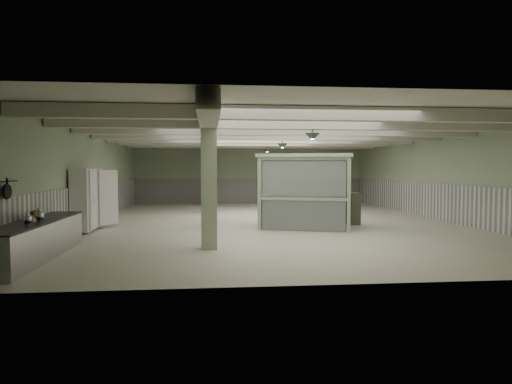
{
  "coord_description": "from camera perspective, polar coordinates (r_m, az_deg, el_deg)",
  "views": [
    {
      "loc": [
        -2.48,
        -18.09,
        2.14
      ],
      "look_at": [
        -0.85,
        -2.1,
        1.3
      ],
      "focal_mm": 32.0,
      "sensor_mm": 36.0,
      "label": 1
    }
  ],
  "objects": [
    {
      "name": "column_d",
      "position": [
        26.09,
        -5.85,
        2.23
      ],
      "size": [
        0.42,
        0.42,
        3.6
      ],
      "primitive_type": "cube",
      "color": "#ACC09B",
      "rests_on": "floor"
    },
    {
      "name": "skillet_near",
      "position": [
        11.3,
        -28.72,
        0.03
      ],
      "size": [
        0.04,
        0.34,
        0.34
      ],
      "primitive_type": "cylinder",
      "rotation": [
        0.0,
        1.57,
        0.0
      ],
      "color": "black",
      "rests_on": "hook_rail"
    },
    {
      "name": "column_c",
      "position": [
        22.09,
        -5.86,
        2.1
      ],
      "size": [
        0.42,
        0.42,
        3.6
      ],
      "primitive_type": "cube",
      "color": "#ACC09B",
      "rests_on": "floor"
    },
    {
      "name": "pitcher_near",
      "position": [
        11.22,
        -26.66,
        -2.98
      ],
      "size": [
        0.21,
        0.23,
        0.27
      ],
      "primitive_type": null,
      "rotation": [
        0.0,
        0.0,
        0.11
      ],
      "color": "#ABAAAF",
      "rests_on": "prep_counter"
    },
    {
      "name": "filing_cabinet",
      "position": [
        17.76,
        12.04,
        -2.03
      ],
      "size": [
        0.45,
        0.6,
        1.21
      ],
      "primitive_type": "cube",
      "rotation": [
        0.0,
        0.0,
        0.1
      ],
      "color": "#565648",
      "rests_on": "floor"
    },
    {
      "name": "skillet_far",
      "position": [
        11.35,
        -28.59,
        0.05
      ],
      "size": [
        0.04,
        0.3,
        0.3
      ],
      "primitive_type": "cylinder",
      "rotation": [
        0.0,
        1.57,
        0.0
      ],
      "color": "black",
      "rests_on": "hook_rail"
    },
    {
      "name": "pendant_front",
      "position": [
        13.45,
        7.06,
        6.85
      ],
      "size": [
        0.44,
        0.44,
        0.22
      ],
      "primitive_type": "cone",
      "rotation": [
        3.14,
        0.0,
        0.0
      ],
      "color": "#344332",
      "rests_on": "ceiling"
    },
    {
      "name": "beam_g",
      "position": [
        25.74,
        -0.27,
        5.85
      ],
      "size": [
        13.9,
        0.35,
        0.32
      ],
      "primitive_type": "cube",
      "color": "beige",
      "rests_on": "ceiling"
    },
    {
      "name": "ceiling",
      "position": [
        18.31,
        2.01,
        7.56
      ],
      "size": [
        14.0,
        20.0,
        0.02
      ],
      "primitive_type": "cube",
      "color": "white",
      "rests_on": "wall_back"
    },
    {
      "name": "wainscot_right",
      "position": [
        20.46,
        21.74,
        -1.12
      ],
      "size": [
        0.05,
        19.9,
        1.5
      ],
      "primitive_type": "cube",
      "color": "white",
      "rests_on": "floor"
    },
    {
      "name": "wainscot_left",
      "position": [
        18.69,
        -19.71,
        -1.45
      ],
      "size": [
        0.05,
        19.9,
        1.5
      ],
      "primitive_type": "cube",
      "color": "white",
      "rests_on": "floor"
    },
    {
      "name": "girder",
      "position": [
        18.13,
        -5.9,
        6.9
      ],
      "size": [
        0.45,
        19.9,
        0.4
      ],
      "primitive_type": "cube",
      "color": "beige",
      "rests_on": "ceiling"
    },
    {
      "name": "wall_right",
      "position": [
        20.42,
        21.86,
        1.82
      ],
      "size": [
        0.02,
        20.0,
        3.6
      ],
      "primitive_type": "cube",
      "color": "#92A887",
      "rests_on": "floor"
    },
    {
      "name": "hook_rail",
      "position": [
        11.39,
        -28.79,
        1.16
      ],
      "size": [
        0.02,
        1.2,
        0.02
      ],
      "primitive_type": "cylinder",
      "rotation": [
        1.57,
        0.0,
        0.0
      ],
      "color": "black",
      "rests_on": "wall_left"
    },
    {
      "name": "column_b",
      "position": [
        17.09,
        -5.87,
        1.84
      ],
      "size": [
        0.42,
        0.42,
        3.6
      ],
      "primitive_type": "cube",
      "color": "#ACC09B",
      "rests_on": "floor"
    },
    {
      "name": "wall_left",
      "position": [
        18.65,
        -19.84,
        1.77
      ],
      "size": [
        0.02,
        20.0,
        3.6
      ],
      "primitive_type": "cube",
      "color": "#92A887",
      "rests_on": "floor"
    },
    {
      "name": "veg_colander",
      "position": [
        12.06,
        -26.04,
        -2.69
      ],
      "size": [
        0.51,
        0.51,
        0.22
      ],
      "primitive_type": null,
      "rotation": [
        0.0,
        0.0,
        0.05
      ],
      "color": "#46464B",
      "rests_on": "prep_counter"
    },
    {
      "name": "beam_d",
      "position": [
        18.3,
        2.01,
        7.0
      ],
      "size": [
        13.9,
        0.35,
        0.32
      ],
      "primitive_type": "cube",
      "color": "beige",
      "rests_on": "ceiling"
    },
    {
      "name": "orange_bowl",
      "position": [
        11.76,
        -26.27,
        -3.17
      ],
      "size": [
        0.24,
        0.24,
        0.08
      ],
      "primitive_type": "cylinder",
      "rotation": [
        0.0,
        0.0,
        0.06
      ],
      "color": "#B2B2B7",
      "rests_on": "prep_counter"
    },
    {
      "name": "wainscot_back",
      "position": [
        28.21,
        -0.75,
        0.17
      ],
      "size": [
        13.9,
        0.05,
        1.5
      ],
      "primitive_type": "cube",
      "color": "white",
      "rests_on": "floor"
    },
    {
      "name": "beam_f",
      "position": [
        23.25,
        0.33,
        6.15
      ],
      "size": [
        13.9,
        0.35,
        0.32
      ],
      "primitive_type": "cube",
      "color": "beige",
      "rests_on": "ceiling"
    },
    {
      "name": "walkin_cooler",
      "position": [
        16.62,
        -20.23,
        -1.04
      ],
      "size": [
        0.97,
        2.24,
        2.05
      ],
      "color": "white",
      "rests_on": "floor"
    },
    {
      "name": "beam_e",
      "position": [
        20.78,
        1.07,
        6.53
      ],
      "size": [
        13.9,
        0.35,
        0.32
      ],
      "primitive_type": "cube",
      "color": "beige",
      "rests_on": "ceiling"
    },
    {
      "name": "floor",
      "position": [
        18.38,
        1.99,
        -3.69
      ],
      "size": [
        20.0,
        20.0,
        0.0
      ],
      "primitive_type": "plane",
      "color": "beige",
      "rests_on": "ground"
    },
    {
      "name": "guard_booth",
      "position": [
        16.72,
        6.4,
        1.73
      ],
      "size": [
        3.96,
        3.63,
        2.64
      ],
      "rotation": [
        0.0,
        0.0,
        -0.31
      ],
      "color": "#99AF8C",
      "rests_on": "floor"
    },
    {
      "name": "wall_back",
      "position": [
        28.2,
        -0.76,
        2.3
      ],
      "size": [
        14.0,
        0.02,
        3.6
      ],
      "primitive_type": "cube",
      "color": "#92A887",
      "rests_on": "floor"
    },
    {
      "name": "prep_counter",
      "position": [
        11.93,
        -25.76,
        -5.41
      ],
      "size": [
        0.83,
        4.76,
        0.91
      ],
      "color": "#ABAAAF",
      "rests_on": "floor"
    },
    {
      "name": "pendant_mid",
      "position": [
        18.85,
        3.32,
        5.76
      ],
      "size": [
        0.44,
        0.44,
        0.22
      ],
      "primitive_type": "cone",
      "rotation": [
        3.14,
        0.0,
        0.0
      ],
      "color": "#344332",
      "rests_on": "ceiling"
    },
    {
      "name": "column_a",
      "position": [
        12.09,
        -5.9,
        1.36
      ],
      "size": [
        0.42,
        0.42,
        3.6
      ],
      "primitive_type": "cube",
      "color": "#ACC09B",
      "rests_on": "floor"
    },
    {
      "name": "beam_b",
      "position": [
        13.38,
        4.96,
        8.47
      ],
      "size": [
        13.9,
        0.35,
        0.32
      ],
      "primitive_type": "cube",
      "color": "beige",
      "rests_on": "ceiling"
    },
    {
      "name": "pendant_back",
      "position": [
        23.79,
        1.4,
        5.19
      ],
      "size": [
        0.44,
        0.44,
        0.22
      ],
      "primitive_type": "cone",
      "rotation": [
        3.14,
        0.0,
        0.0
      ],
      "color": "#344332",
      "rests_on": "ceiling"
    },
    {
      "name": "pitcher_far",
      "position": [
        11.79,
        -25.46,
        -2.56
      ],
      "size": [
        0.28,
        0.3,
        0.32
      ],
      "primitive_type": null,
      "rotation": [
        0.0,
        0.0,
        -0.29
      ],
      "color": "#ABAAAF",
      "rests_on": "prep_counter"
    },
    {
      "name": "beam_a",
      "position": [
        10.95,
        7.44,
        9.68
      ],
      "size": [
        13.9,
        0.35,
        0.32
      ],
      "primitive_type": "cube",
      "color": "beige",
      "rests_on": "ceiling"
    },
    {
      "name": "beam_c",
      "position": [
        15.83,
        3.26,
        7.62
      ],
      "size": [
        13.9,
        0.35,
        0.32
      ],
      "primitive_type": "cube",
      "color": "beige",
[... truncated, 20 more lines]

